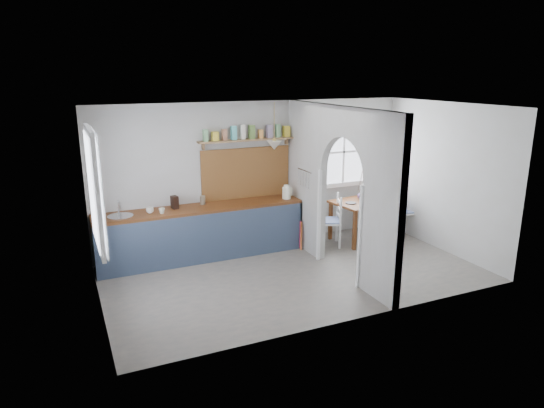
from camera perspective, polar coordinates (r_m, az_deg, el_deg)
name	(u,v)px	position (r m, az deg, el deg)	size (l,w,h in m)	color
floor	(295,274)	(7.72, 2.77, -8.25)	(5.80, 3.20, 0.01)	gray
ceiling	(298,107)	(7.10, 3.04, 11.37)	(5.80, 3.20, 0.01)	beige
walls	(296,194)	(7.30, 2.90, 1.14)	(5.81, 3.21, 2.60)	beige
partition	(335,180)	(7.65, 7.40, 2.85)	(0.12, 3.20, 2.60)	beige
kitchen_window	(93,190)	(6.48, -20.34, 1.56)	(0.10, 1.16, 1.50)	white
nook_window	(344,152)	(9.45, 8.43, 6.09)	(1.76, 0.10, 1.30)	white
counter	(201,232)	(8.34, -8.31, -3.24)	(3.50, 0.60, 0.90)	brown
sink	(120,217)	(7.96, -17.40, -1.43)	(0.40, 0.40, 0.02)	silver
backsplash	(246,173)	(8.62, -3.07, 3.66)	(1.65, 0.03, 0.90)	brown
shelf	(247,136)	(8.43, -2.92, 7.96)	(1.75, 0.20, 0.21)	#A27453
pendant_lamp	(274,145)	(8.27, 0.26, 6.92)	(0.26, 0.26, 0.16)	silver
utensil_rail	(305,171)	(8.33, 3.86, 3.94)	(0.02, 0.02, 0.50)	silver
dining_table	(365,220)	(9.33, 10.83, -1.86)	(1.21, 0.81, 0.76)	brown
chair_left	(328,220)	(8.87, 6.59, -1.92)	(0.43, 0.43, 0.95)	white
chair_right	(407,210)	(9.83, 15.64, -0.71)	(0.43, 0.43, 0.94)	white
kettle	(287,192)	(8.62, 1.74, 1.45)	(0.21, 0.16, 0.25)	white
mug_a	(162,211)	(7.91, -12.84, -0.79)	(0.09, 0.09, 0.09)	beige
mug_b	(150,210)	(7.98, -14.17, -0.71)	(0.12, 0.12, 0.10)	white
knife_block	(175,202)	(8.15, -11.39, 0.20)	(0.10, 0.13, 0.21)	black
jar	(203,200)	(8.33, -8.16, 0.46)	(0.09, 0.09, 0.15)	#786A55
towel_magenta	(300,235)	(8.67, 3.34, -3.63)	(0.02, 0.03, 0.50)	#BE1B4F
towel_orange	(301,237)	(8.65, 3.46, -3.86)	(0.02, 0.03, 0.54)	#CA5C2A
bowl	(383,198)	(9.36, 12.89, 0.69)	(0.26, 0.26, 0.06)	white
table_cup	(367,201)	(9.02, 11.16, 0.31)	(0.09, 0.09, 0.08)	#437A41
plate	(351,203)	(8.99, 9.24, 0.12)	(0.19, 0.19, 0.02)	#333030
vase	(361,195)	(9.32, 10.48, 1.07)	(0.16, 0.16, 0.16)	#54386A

